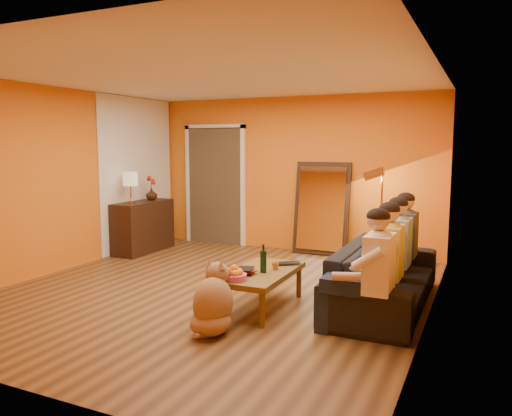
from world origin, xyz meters
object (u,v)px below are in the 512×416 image
at_px(person_mid_right, 398,251).
at_px(person_far_left, 379,274).
at_px(table_lamp, 131,188).
at_px(floor_lamp, 381,219).
at_px(dog, 213,298).
at_px(person_mid_left, 390,262).
at_px(laptop, 288,264).
at_px(sofa, 384,276).
at_px(wine_bottle, 263,258).
at_px(mirror_frame, 322,208).
at_px(sideboard, 143,227).
at_px(tumbler, 275,266).
at_px(coffee_table, 261,289).
at_px(person_far_right, 406,243).
at_px(vase, 152,194).

bearing_deg(person_mid_right, person_far_left, -90.00).
bearing_deg(table_lamp, floor_lamp, 12.44).
height_order(dog, person_far_left, person_far_left).
distance_m(person_far_left, person_mid_left, 0.55).
height_order(person_far_left, laptop, person_far_left).
distance_m(sofa, person_mid_right, 0.32).
relative_size(table_lamp, wine_bottle, 1.65).
distance_m(mirror_frame, floor_lamp, 1.19).
height_order(sideboard, laptop, sideboard).
bearing_deg(tumbler, table_lamp, 155.43).
bearing_deg(person_far_left, mirror_frame, 115.82).
bearing_deg(dog, table_lamp, 126.12).
distance_m(table_lamp, dog, 3.87).
xyz_separation_m(coffee_table, tumbler, (0.12, 0.12, 0.25)).
relative_size(mirror_frame, dog, 2.19).
xyz_separation_m(dog, person_far_right, (1.45, 2.19, 0.26)).
distance_m(dog, vase, 4.21).
bearing_deg(person_mid_right, table_lamp, 169.80).
height_order(laptop, vase, vase).
bearing_deg(tumbler, person_mid_left, 4.82).
height_order(sideboard, wine_bottle, sideboard).
height_order(coffee_table, wine_bottle, wine_bottle).
distance_m(person_far_left, wine_bottle, 1.32).
relative_size(person_mid_right, laptop, 3.71).
relative_size(mirror_frame, tumbler, 17.25).
xyz_separation_m(sideboard, coffee_table, (3.03, -1.86, -0.21)).
bearing_deg(sideboard, person_far_right, -6.99).
height_order(table_lamp, person_far_left, table_lamp).
height_order(mirror_frame, vase, mirror_frame).
height_order(floor_lamp, person_far_right, floor_lamp).
bearing_deg(person_far_left, person_mid_left, 90.00).
bearing_deg(floor_lamp, laptop, -113.29).
height_order(sideboard, dog, sideboard).
bearing_deg(table_lamp, person_far_left, -23.35).
distance_m(dog, person_far_right, 2.64).
xyz_separation_m(dog, tumbler, (0.23, 0.99, 0.11)).
distance_m(person_mid_right, laptop, 1.25).
height_order(sideboard, vase, vase).
bearing_deg(tumbler, person_far_right, 44.54).
height_order(table_lamp, sofa, table_lamp).
distance_m(mirror_frame, tumbler, 2.86).
xyz_separation_m(person_mid_left, laptop, (-1.16, 0.13, -0.18)).
distance_m(person_mid_right, person_far_right, 0.55).
bearing_deg(tumbler, sofa, 26.85).
xyz_separation_m(dog, vase, (-2.92, 2.98, 0.61)).
xyz_separation_m(person_far_left, wine_bottle, (-1.29, 0.28, -0.03)).
relative_size(floor_lamp, person_mid_left, 1.18).
bearing_deg(person_mid_left, sofa, 106.11).
xyz_separation_m(floor_lamp, person_far_left, (0.51, -2.74, -0.11)).
distance_m(person_far_left, tumbler, 1.31).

